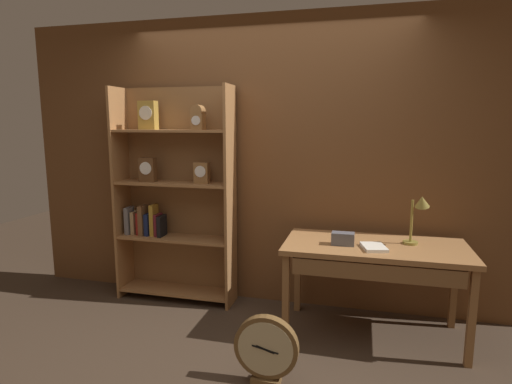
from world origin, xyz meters
TOP-DOWN VIEW (x-y plane):
  - ground_plane at (0.00, 0.00)m, footprint 10.00×10.00m
  - back_wood_panel at (0.00, 1.29)m, footprint 4.80×0.05m
  - bookshelf at (-0.89, 1.12)m, footprint 1.12×0.30m
  - workbench at (0.94, 0.79)m, footprint 1.38×0.68m
  - desk_lamp at (1.24, 0.87)m, footprint 0.19×0.18m
  - toolbox_small at (0.70, 0.75)m, footprint 0.17×0.09m
  - open_repair_manual at (0.93, 0.70)m, footprint 0.21×0.25m
  - round_clock_large at (0.27, 0.00)m, footprint 0.42×0.11m

SIDE VIEW (x-z plane):
  - ground_plane at x=0.00m, z-range 0.00..0.00m
  - round_clock_large at x=0.27m, z-range 0.00..0.46m
  - workbench at x=0.94m, z-range 0.29..1.03m
  - open_repair_manual at x=0.93m, z-range 0.74..0.77m
  - toolbox_small at x=0.70m, z-range 0.74..0.84m
  - bookshelf at x=-0.89m, z-range -0.01..1.98m
  - desk_lamp at x=1.24m, z-range 0.80..1.20m
  - back_wood_panel at x=0.00m, z-range 0.00..2.60m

